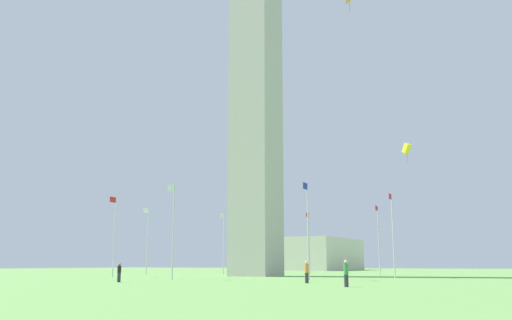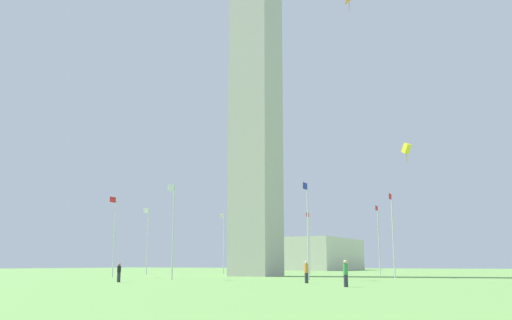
% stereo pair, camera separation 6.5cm
% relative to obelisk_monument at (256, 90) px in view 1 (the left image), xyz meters
% --- Properties ---
extents(ground_plane, '(260.00, 260.00, 0.00)m').
position_rel_obelisk_monument_xyz_m(ground_plane, '(0.00, 0.00, -24.26)').
color(ground_plane, '#609347').
extents(obelisk_monument, '(5.34, 5.34, 48.51)m').
position_rel_obelisk_monument_xyz_m(obelisk_monument, '(0.00, 0.00, 0.00)').
color(obelisk_monument, '#B7B2A8').
rests_on(obelisk_monument, ground).
extents(flagpole_n, '(1.12, 0.14, 9.43)m').
position_rel_obelisk_monument_xyz_m(flagpole_n, '(17.48, 0.00, -19.14)').
color(flagpole_n, silver).
rests_on(flagpole_n, ground).
extents(flagpole_ne, '(1.12, 0.14, 9.43)m').
position_rel_obelisk_monument_xyz_m(flagpole_ne, '(12.37, 12.32, -19.14)').
color(flagpole_ne, silver).
rests_on(flagpole_ne, ground).
extents(flagpole_e, '(1.12, 0.14, 9.43)m').
position_rel_obelisk_monument_xyz_m(flagpole_e, '(0.05, 17.42, -19.14)').
color(flagpole_e, silver).
rests_on(flagpole_e, ground).
extents(flagpole_se, '(1.12, 0.14, 9.43)m').
position_rel_obelisk_monument_xyz_m(flagpole_se, '(-12.27, 12.32, -19.14)').
color(flagpole_se, silver).
rests_on(flagpole_se, ground).
extents(flagpole_s, '(1.12, 0.14, 9.43)m').
position_rel_obelisk_monument_xyz_m(flagpole_s, '(-17.37, 0.00, -19.14)').
color(flagpole_s, silver).
rests_on(flagpole_s, ground).
extents(flagpole_sw, '(1.12, 0.14, 9.43)m').
position_rel_obelisk_monument_xyz_m(flagpole_sw, '(-12.27, -12.32, -19.14)').
color(flagpole_sw, silver).
rests_on(flagpole_sw, ground).
extents(flagpole_w, '(1.12, 0.14, 9.43)m').
position_rel_obelisk_monument_xyz_m(flagpole_w, '(0.05, -17.42, -19.14)').
color(flagpole_w, silver).
rests_on(flagpole_w, ground).
extents(flagpole_nw, '(1.12, 0.14, 9.43)m').
position_rel_obelisk_monument_xyz_m(flagpole_nw, '(12.37, -12.32, -19.14)').
color(flagpole_nw, silver).
rests_on(flagpole_nw, ground).
extents(person_green_shirt, '(0.32, 0.32, 1.77)m').
position_rel_obelisk_monument_xyz_m(person_green_shirt, '(26.16, 20.81, -23.37)').
color(person_green_shirt, '#2D2D38').
rests_on(person_green_shirt, ground).
extents(person_orange_shirt, '(0.32, 0.32, 1.75)m').
position_rel_obelisk_monument_xyz_m(person_orange_shirt, '(20.46, 15.55, -23.38)').
color(person_orange_shirt, '#2D2D38').
rests_on(person_orange_shirt, ground).
extents(person_black_shirt, '(0.32, 0.32, 1.59)m').
position_rel_obelisk_monument_xyz_m(person_black_shirt, '(25.78, 0.72, -23.47)').
color(person_black_shirt, '#2D2D38').
rests_on(person_black_shirt, ground).
extents(kite_orange_diamond, '(1.07, 0.99, 1.48)m').
position_rel_obelisk_monument_xyz_m(kite_orange_diamond, '(13.10, 17.45, 2.86)').
color(kite_orange_diamond, orange).
extents(kite_yellow_box, '(0.77, 0.88, 1.67)m').
position_rel_obelisk_monument_xyz_m(kite_yellow_box, '(18.13, 23.44, -13.62)').
color(kite_yellow_box, yellow).
extents(distant_building, '(27.33, 14.15, 7.60)m').
position_rel_obelisk_monument_xyz_m(distant_building, '(-66.12, -17.77, -20.46)').
color(distant_building, beige).
rests_on(distant_building, ground).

